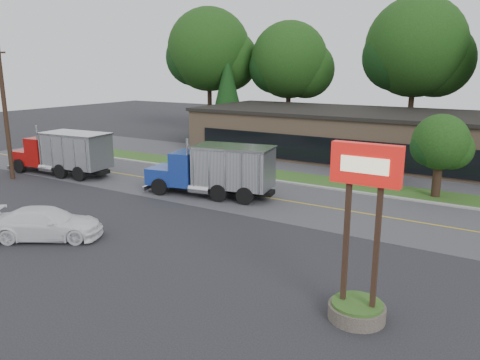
# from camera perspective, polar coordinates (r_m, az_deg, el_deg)

# --- Properties ---
(ground) EXTENTS (140.00, 140.00, 0.00)m
(ground) POSITION_cam_1_polar(r_m,az_deg,el_deg) (23.61, -9.07, -6.93)
(ground) COLOR #313136
(ground) RESTS_ON ground
(road) EXTENTS (60.00, 8.00, 0.02)m
(road) POSITION_cam_1_polar(r_m,az_deg,el_deg) (30.61, 1.96, -1.95)
(road) COLOR #59595E
(road) RESTS_ON ground
(center_line) EXTENTS (60.00, 0.12, 0.01)m
(center_line) POSITION_cam_1_polar(r_m,az_deg,el_deg) (30.61, 1.96, -1.95)
(center_line) COLOR gold
(center_line) RESTS_ON ground
(curb) EXTENTS (60.00, 0.30, 0.12)m
(curb) POSITION_cam_1_polar(r_m,az_deg,el_deg) (34.20, 5.47, -0.33)
(curb) COLOR #9E9E99
(curb) RESTS_ON ground
(grass_verge) EXTENTS (60.00, 3.40, 0.03)m
(grass_verge) POSITION_cam_1_polar(r_m,az_deg,el_deg) (35.78, 6.76, 0.26)
(grass_verge) COLOR #38591E
(grass_verge) RESTS_ON ground
(far_parking) EXTENTS (60.00, 7.00, 0.02)m
(far_parking) POSITION_cam_1_polar(r_m,az_deg,el_deg) (40.27, 9.79, 1.66)
(far_parking) COLOR #59595E
(far_parking) RESTS_ON ground
(strip_mall) EXTENTS (32.00, 12.00, 4.00)m
(strip_mall) POSITION_cam_1_polar(r_m,az_deg,el_deg) (44.87, 15.19, 5.20)
(strip_mall) COLOR #9C7A5F
(strip_mall) RESTS_ON ground
(utility_pole) EXTENTS (1.60, 0.32, 10.00)m
(utility_pole) POSITION_cam_1_polar(r_m,az_deg,el_deg) (38.46, -26.73, 7.53)
(utility_pole) COLOR #382619
(utility_pole) RESTS_ON ground
(bilo_sign) EXTENTS (2.20, 1.90, 5.95)m
(bilo_sign) POSITION_cam_1_polar(r_m,az_deg,el_deg) (15.95, 14.40, -9.73)
(bilo_sign) COLOR #6B6054
(bilo_sign) RESTS_ON ground
(tree_far_a) EXTENTS (10.75, 10.11, 15.33)m
(tree_far_a) POSITION_cam_1_polar(r_m,az_deg,el_deg) (59.71, -3.60, 15.13)
(tree_far_a) COLOR #382619
(tree_far_a) RESTS_ON ground
(tree_far_b) EXTENTS (9.40, 8.85, 13.42)m
(tree_far_b) POSITION_cam_1_polar(r_m,az_deg,el_deg) (56.31, 6.21, 13.92)
(tree_far_b) COLOR #382619
(tree_far_b) RESTS_ON ground
(tree_far_c) EXTENTS (10.61, 9.98, 15.13)m
(tree_far_c) POSITION_cam_1_polar(r_m,az_deg,el_deg) (51.81, 20.81, 14.38)
(tree_far_c) COLOR #382619
(tree_far_c) RESTS_ON ground
(evergreen_left) EXTENTS (4.37, 4.37, 9.93)m
(evergreen_left) POSITION_cam_1_polar(r_m,az_deg,el_deg) (55.83, -1.55, 10.81)
(evergreen_left) COLOR #382619
(evergreen_left) RESTS_ON ground
(tree_verge) EXTENTS (3.76, 3.54, 5.37)m
(tree_verge) POSITION_cam_1_polar(r_m,az_deg,el_deg) (32.33, 23.35, 3.96)
(tree_verge) COLOR #382619
(tree_verge) RESTS_ON ground
(dump_truck_red) EXTENTS (9.13, 3.45, 3.36)m
(dump_truck_red) POSITION_cam_1_polar(r_m,az_deg,el_deg) (38.68, -20.62, 3.22)
(dump_truck_red) COLOR black
(dump_truck_red) RESTS_ON ground
(dump_truck_blue) EXTENTS (8.72, 4.00, 3.36)m
(dump_truck_blue) POSITION_cam_1_polar(r_m,az_deg,el_deg) (30.15, -2.87, 1.33)
(dump_truck_blue) COLOR black
(dump_truck_blue) RESTS_ON ground
(rally_car) EXTENTS (5.66, 4.67, 1.55)m
(rally_car) POSITION_cam_1_polar(r_m,az_deg,el_deg) (24.84, -22.50, -4.91)
(rally_car) COLOR white
(rally_car) RESTS_ON ground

